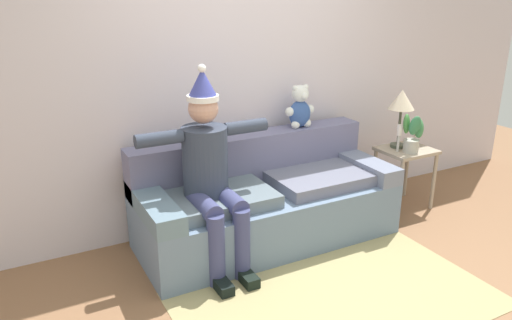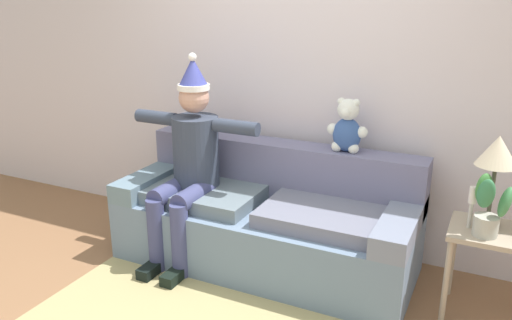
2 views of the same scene
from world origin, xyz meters
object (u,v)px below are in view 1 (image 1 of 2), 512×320
candle_tall (399,134)px  teddy_bear (300,108)px  person_seated (210,169)px  candle_short (416,131)px  side_table (405,160)px  couch (265,201)px  potted_plant (412,134)px  table_lamp (402,103)px

candle_tall → teddy_bear: bearing=158.4°
person_seated → teddy_bear: 1.15m
teddy_bear → candle_short: size_ratio=1.67×
side_table → couch: bearing=177.4°
side_table → candle_short: 0.29m
teddy_bear → side_table: teddy_bear is taller
candle_tall → couch: bearing=176.3°
potted_plant → candle_tall: bearing=143.4°
candle_short → candle_tall: bearing=-167.5°
teddy_bear → candle_short: teddy_bear is taller
teddy_bear → side_table: size_ratio=0.65×
table_lamp → potted_plant: (-0.00, -0.17, -0.26)m
couch → candle_short: size_ratio=9.35×
couch → person_seated: bearing=-163.4°
person_seated → side_table: person_seated is taller
candle_tall → candle_short: 0.28m
potted_plant → candle_short: size_ratio=1.61×
person_seated → potted_plant: 2.00m
side_table → candle_tall: (-0.14, -0.02, 0.28)m
candle_short → teddy_bear: bearing=166.0°
person_seated → candle_tall: bearing=2.4°
teddy_bear → candle_tall: teddy_bear is taller
couch → potted_plant: (1.45, -0.16, 0.42)m
potted_plant → candle_short: potted_plant is taller
side_table → candle_tall: candle_tall is taller
candle_tall → candle_short: candle_tall is taller
table_lamp → candle_tall: size_ratio=2.15×
potted_plant → candle_tall: size_ratio=1.43×
side_table → candle_short: bearing=16.5°
person_seated → candle_tall: size_ratio=5.93×
person_seated → candle_short: person_seated is taller
person_seated → candle_short: bearing=3.6°
table_lamp → couch: bearing=-179.3°
couch → side_table: 1.50m
table_lamp → candle_short: bearing=-14.2°
teddy_bear → potted_plant: 1.08m
person_seated → teddy_bear: bearing=22.0°
couch → person_seated: 0.72m
candle_tall → person_seated: bearing=-177.6°
couch → potted_plant: bearing=-6.2°
person_seated → couch: bearing=16.6°
table_lamp → candle_short: (0.17, -0.04, -0.29)m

